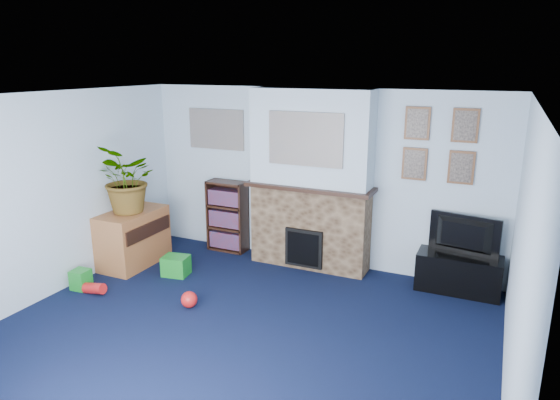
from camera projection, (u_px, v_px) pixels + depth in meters
The scene contains 26 objects.
floor at pixel (237, 335), 5.13m from camera, with size 5.00×4.50×0.01m, color black.
ceiling at pixel (231, 98), 4.49m from camera, with size 5.00×4.50×0.01m, color white.
wall_back at pixel (316, 178), 6.79m from camera, with size 5.00×0.04×2.40m, color silver.
wall_front at pixel (39, 336), 2.84m from camera, with size 5.00×0.04×2.40m, color silver.
wall_left at pixel (47, 197), 5.81m from camera, with size 0.04×4.50×2.40m, color silver.
wall_right at pixel (520, 266), 3.81m from camera, with size 0.04×4.50×2.40m, color silver.
chimney_breast at pixel (311, 182), 6.61m from camera, with size 1.72×0.50×2.40m.
collage_main at pixel (305, 139), 6.27m from camera, with size 1.00×0.03×0.68m, color gray.
collage_left at pixel (216, 129), 7.24m from camera, with size 0.90×0.03×0.58m, color gray.
portrait_tl at pixel (417, 123), 6.04m from camera, with size 0.30×0.03×0.40m, color brown.
portrait_tr at pixel (465, 126), 5.82m from camera, with size 0.30×0.03×0.40m, color brown.
portrait_bl at pixel (414, 164), 6.17m from camera, with size 0.30×0.03×0.40m, color brown.
portrait_br at pixel (461, 168), 5.95m from camera, with size 0.30×0.03×0.40m, color brown.
tv_stand at pixel (458, 274), 6.07m from camera, with size 0.98×0.41×0.47m, color black.
television at pixel (462, 236), 5.96m from camera, with size 0.84×0.11×0.48m, color black.
bookshelf at pixel (228, 217), 7.37m from camera, with size 0.58×0.28×1.05m.
sideboard at pixel (133, 240), 6.88m from camera, with size 0.54×0.98×0.76m, color #A56235.
potted_plant at pixel (128, 179), 6.59m from camera, with size 0.83×0.72×0.93m, color #26661E.
mantel_clock at pixel (304, 179), 6.59m from camera, with size 0.09×0.06×0.13m, color gold.
mantel_candle at pixel (328, 181), 6.46m from camera, with size 0.05×0.05×0.16m, color #B2BFC6.
mantel_teddy at pixel (271, 176), 6.78m from camera, with size 0.14×0.14×0.14m, color gray.
mantel_can at pixel (367, 186), 6.26m from camera, with size 0.05×0.05×0.11m, color #198C26.
green_crate at pixel (176, 265), 6.56m from camera, with size 0.33×0.26×0.26m, color #198C26.
toy_ball at pixel (189, 300), 5.70m from camera, with size 0.19×0.19×0.19m, color red.
toy_block at pixel (81, 280), 6.16m from camera, with size 0.20×0.20×0.25m, color #198C26.
toy_tube at pixel (94, 288), 6.04m from camera, with size 0.13×0.13×0.28m, color red.
Camera 1 is at (2.30, -3.99, 2.69)m, focal length 32.00 mm.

